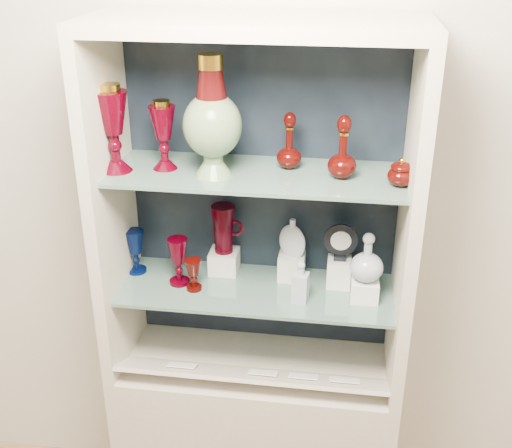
# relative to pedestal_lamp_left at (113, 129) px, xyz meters

# --- Properties ---
(wall_back) EXTENTS (3.50, 0.02, 2.80)m
(wall_back) POSITION_rel_pedestal_lamp_left_xyz_m (0.44, 0.25, -0.21)
(wall_back) COLOR beige
(wall_back) RESTS_ON ground
(cabinet_base) EXTENTS (1.00, 0.40, 0.75)m
(cabinet_base) POSITION_rel_pedestal_lamp_left_xyz_m (0.44, 0.03, -1.23)
(cabinet_base) COLOR beige
(cabinet_base) RESTS_ON ground
(cabinet_back_panel) EXTENTS (0.98, 0.02, 1.15)m
(cabinet_back_panel) POSITION_rel_pedestal_lamp_left_xyz_m (0.44, 0.22, -0.28)
(cabinet_back_panel) COLOR black
(cabinet_back_panel) RESTS_ON cabinet_base
(cabinet_side_left) EXTENTS (0.04, 0.40, 1.15)m
(cabinet_side_left) POSITION_rel_pedestal_lamp_left_xyz_m (-0.04, 0.03, -0.28)
(cabinet_side_left) COLOR beige
(cabinet_side_left) RESTS_ON cabinet_base
(cabinet_side_right) EXTENTS (0.04, 0.40, 1.15)m
(cabinet_side_right) POSITION_rel_pedestal_lamp_left_xyz_m (0.92, 0.03, -0.28)
(cabinet_side_right) COLOR beige
(cabinet_side_right) RESTS_ON cabinet_base
(cabinet_top_cap) EXTENTS (1.00, 0.40, 0.04)m
(cabinet_top_cap) POSITION_rel_pedestal_lamp_left_xyz_m (0.44, 0.03, 0.31)
(cabinet_top_cap) COLOR beige
(cabinet_top_cap) RESTS_ON cabinet_side_left
(shelf_lower) EXTENTS (0.92, 0.34, 0.01)m
(shelf_lower) POSITION_rel_pedestal_lamp_left_xyz_m (0.44, 0.05, -0.56)
(shelf_lower) COLOR slate
(shelf_lower) RESTS_ON cabinet_side_left
(shelf_upper) EXTENTS (0.92, 0.34, 0.01)m
(shelf_upper) POSITION_rel_pedestal_lamp_left_xyz_m (0.44, 0.05, -0.14)
(shelf_upper) COLOR slate
(shelf_upper) RESTS_ON cabinet_side_left
(label_ledge) EXTENTS (0.92, 0.17, 0.09)m
(label_ledge) POSITION_rel_pedestal_lamp_left_xyz_m (0.44, -0.08, -0.83)
(label_ledge) COLOR beige
(label_ledge) RESTS_ON cabinet_base
(label_card_0) EXTENTS (0.10, 0.06, 0.03)m
(label_card_0) POSITION_rel_pedestal_lamp_left_xyz_m (0.20, -0.08, -0.81)
(label_card_0) COLOR white
(label_card_0) RESTS_ON label_ledge
(label_card_1) EXTENTS (0.10, 0.06, 0.03)m
(label_card_1) POSITION_rel_pedestal_lamp_left_xyz_m (0.48, -0.08, -0.81)
(label_card_1) COLOR white
(label_card_1) RESTS_ON label_ledge
(label_card_2) EXTENTS (0.10, 0.06, 0.03)m
(label_card_2) POSITION_rel_pedestal_lamp_left_xyz_m (0.76, -0.08, -0.81)
(label_card_2) COLOR white
(label_card_2) RESTS_ON label_ledge
(label_card_3) EXTENTS (0.10, 0.06, 0.03)m
(label_card_3) POSITION_rel_pedestal_lamp_left_xyz_m (0.62, -0.08, -0.81)
(label_card_3) COLOR white
(label_card_3) RESTS_ON label_ledge
(pedestal_lamp_left) EXTENTS (0.13, 0.13, 0.27)m
(pedestal_lamp_left) POSITION_rel_pedestal_lamp_left_xyz_m (0.00, 0.00, 0.00)
(pedestal_lamp_left) COLOR #43000D
(pedestal_lamp_left) RESTS_ON shelf_upper
(pedestal_lamp_right) EXTENTS (0.09, 0.09, 0.22)m
(pedestal_lamp_right) POSITION_rel_pedestal_lamp_left_xyz_m (0.15, 0.04, -0.03)
(pedestal_lamp_right) COLOR #43000D
(pedestal_lamp_right) RESTS_ON shelf_upper
(enamel_urn) EXTENTS (0.18, 0.18, 0.37)m
(enamel_urn) POSITION_rel_pedestal_lamp_left_xyz_m (0.31, 0.01, 0.05)
(enamel_urn) COLOR #084626
(enamel_urn) RESTS_ON shelf_upper
(ruby_decanter_a) EXTENTS (0.09, 0.09, 0.20)m
(ruby_decanter_a) POSITION_rel_pedestal_lamp_left_xyz_m (0.54, 0.10, -0.04)
(ruby_decanter_a) COLOR #3F0704
(ruby_decanter_a) RESTS_ON shelf_upper
(ruby_decanter_b) EXTENTS (0.10, 0.10, 0.21)m
(ruby_decanter_b) POSITION_rel_pedestal_lamp_left_xyz_m (0.70, 0.04, -0.03)
(ruby_decanter_b) COLOR #3F0704
(ruby_decanter_b) RESTS_ON shelf_upper
(lidded_bowl) EXTENTS (0.10, 0.10, 0.09)m
(lidded_bowl) POSITION_rel_pedestal_lamp_left_xyz_m (0.88, -0.00, -0.09)
(lidded_bowl) COLOR #3F0704
(lidded_bowl) RESTS_ON shelf_upper
(cobalt_goblet) EXTENTS (0.09, 0.09, 0.16)m
(cobalt_goblet) POSITION_rel_pedestal_lamp_left_xyz_m (-0.00, 0.10, -0.48)
(cobalt_goblet) COLOR #020C38
(cobalt_goblet) RESTS_ON shelf_lower
(ruby_goblet_tall) EXTENTS (0.08, 0.08, 0.17)m
(ruby_goblet_tall) POSITION_rel_pedestal_lamp_left_xyz_m (0.17, 0.04, -0.47)
(ruby_goblet_tall) COLOR #43000D
(ruby_goblet_tall) RESTS_ON shelf_lower
(ruby_goblet_small) EXTENTS (0.08, 0.08, 0.11)m
(ruby_goblet_small) POSITION_rel_pedestal_lamp_left_xyz_m (0.23, 0.01, -0.50)
(ruby_goblet_small) COLOR #3F0704
(ruby_goblet_small) RESTS_ON shelf_lower
(riser_ruby_pitcher) EXTENTS (0.10, 0.10, 0.08)m
(riser_ruby_pitcher) POSITION_rel_pedestal_lamp_left_xyz_m (0.31, 0.14, -0.52)
(riser_ruby_pitcher) COLOR silver
(riser_ruby_pitcher) RESTS_ON shelf_lower
(ruby_pitcher) EXTENTS (0.14, 0.09, 0.17)m
(ruby_pitcher) POSITION_rel_pedestal_lamp_left_xyz_m (0.31, 0.14, -0.39)
(ruby_pitcher) COLOR #43000D
(ruby_pitcher) RESTS_ON riser_ruby_pitcher
(clear_square_bottle) EXTENTS (0.06, 0.06, 0.15)m
(clear_square_bottle) POSITION_rel_pedestal_lamp_left_xyz_m (0.59, -0.01, -0.48)
(clear_square_bottle) COLOR #99A6B4
(clear_square_bottle) RESTS_ON shelf_lower
(riser_flat_flask) EXTENTS (0.09, 0.09, 0.09)m
(riser_flat_flask) POSITION_rel_pedestal_lamp_left_xyz_m (0.55, 0.13, -0.51)
(riser_flat_flask) COLOR silver
(riser_flat_flask) RESTS_ON shelf_lower
(flat_flask) EXTENTS (0.11, 0.08, 0.14)m
(flat_flask) POSITION_rel_pedestal_lamp_left_xyz_m (0.55, 0.13, -0.40)
(flat_flask) COLOR silver
(flat_flask) RESTS_ON riser_flat_flask
(riser_clear_round_decanter) EXTENTS (0.09, 0.09, 0.07)m
(riser_clear_round_decanter) POSITION_rel_pedestal_lamp_left_xyz_m (0.80, 0.03, -0.52)
(riser_clear_round_decanter) COLOR silver
(riser_clear_round_decanter) RESTS_ON shelf_lower
(clear_round_decanter) EXTENTS (0.13, 0.13, 0.16)m
(clear_round_decanter) POSITION_rel_pedestal_lamp_left_xyz_m (0.80, 0.03, -0.41)
(clear_round_decanter) COLOR #99A6B4
(clear_round_decanter) RESTS_ON riser_clear_round_decanter
(riser_cameo_medallion) EXTENTS (0.08, 0.08, 0.10)m
(riser_cameo_medallion) POSITION_rel_pedestal_lamp_left_xyz_m (0.71, 0.10, -0.51)
(riser_cameo_medallion) COLOR silver
(riser_cameo_medallion) RESTS_ON shelf_lower
(cameo_medallion) EXTENTS (0.11, 0.04, 0.13)m
(cameo_medallion) POSITION_rel_pedestal_lamp_left_xyz_m (0.71, 0.10, -0.39)
(cameo_medallion) COLOR black
(cameo_medallion) RESTS_ON riser_cameo_medallion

